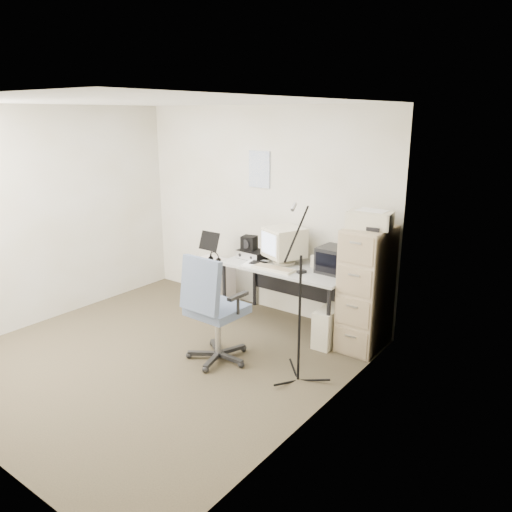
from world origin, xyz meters
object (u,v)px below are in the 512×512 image
Objects in this scene: filing_cabinet at (366,289)px; office_chair at (217,308)px; side_cart at (212,282)px; desk at (287,296)px.

office_chair is at bearing -132.58° from filing_cabinet.
office_chair is 1.88× the size of side_cart.
office_chair is (-0.10, -1.11, 0.19)m from desk.
side_cart is (-2.11, -0.03, -0.35)m from filing_cabinet.
desk is at bearing 86.48° from office_chair.
office_chair is at bearing -95.11° from desk.
desk reaches higher than side_cart.
filing_cabinet reaches higher than desk.
filing_cabinet is at bearing 49.02° from office_chair.
office_chair is at bearing -45.77° from side_cart.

